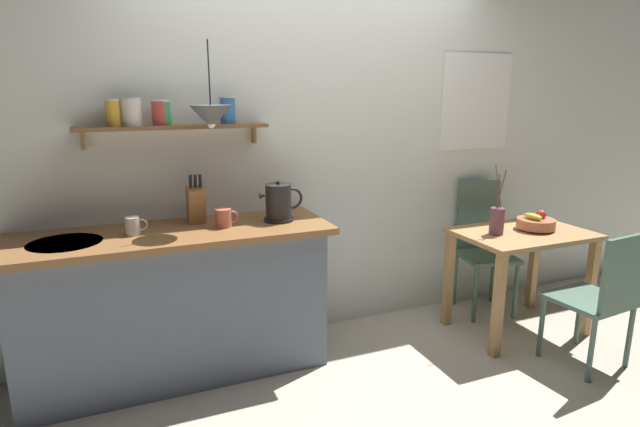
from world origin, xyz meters
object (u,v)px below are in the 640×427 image
fruit_bowl (536,223)px  twig_vase (497,220)px  coffee_mug_spare (224,218)px  coffee_mug_by_sink (133,226)px  pendant_lamp (211,117)px  dining_table (521,250)px  electric_kettle (279,203)px  knife_block (196,204)px  dining_chair_far (482,241)px  dining_chair_near (602,294)px

fruit_bowl → twig_vase: (-0.34, 0.02, 0.05)m
fruit_bowl → coffee_mug_spare: size_ratio=1.88×
coffee_mug_by_sink → pendant_lamp: bearing=-2.5°
fruit_bowl → twig_vase: bearing=177.2°
dining_table → electric_kettle: (-1.70, 0.29, 0.43)m
twig_vase → knife_block: 2.00m
dining_table → coffee_mug_by_sink: coffee_mug_by_sink is taller
dining_table → twig_vase: bearing=177.1°
dining_chair_far → twig_vase: twig_vase is taller
fruit_bowl → knife_block: 2.34m
coffee_mug_spare → twig_vase: bearing=-8.1°
coffee_mug_by_sink → dining_table: bearing=-6.6°
electric_kettle → dining_chair_near: bearing=-26.8°
twig_vase → coffee_mug_by_sink: size_ratio=3.93×
electric_kettle → knife_block: 0.50m
twig_vase → coffee_mug_spare: twig_vase is taller
dining_chair_far → coffee_mug_spare: bearing=-175.8°
electric_kettle → coffee_mug_spare: bearing=-177.1°
fruit_bowl → dining_chair_far: bearing=103.2°
fruit_bowl → electric_kettle: size_ratio=0.95×
twig_vase → knife_block: twig_vase is taller
dining_table → twig_vase: size_ratio=1.89×
knife_block → coffee_mug_spare: (0.13, -0.15, -0.06)m
dining_chair_far → twig_vase: size_ratio=2.11×
coffee_mug_by_sink → coffee_mug_spare: coffee_mug_spare is taller
knife_block → coffee_mug_spare: size_ratio=2.17×
coffee_mug_by_sink → dining_chair_far: bearing=2.8°
dining_chair_far → electric_kettle: 1.78m
coffee_mug_by_sink → dining_chair_near: bearing=-19.0°
dining_table → dining_chair_near: size_ratio=1.03×
twig_vase → pendant_lamp: (-1.86, 0.26, 0.72)m
twig_vase → coffee_mug_by_sink: 2.34m
dining_chair_near → knife_block: size_ratio=2.95×
coffee_mug_spare → electric_kettle: bearing=2.9°
electric_kettle → knife_block: size_ratio=0.91×
coffee_mug_by_sink → twig_vase: bearing=-7.0°
dining_table → dining_chair_near: (0.08, -0.61, -0.11)m
dining_chair_far → coffee_mug_by_sink: bearing=-177.2°
dining_table → pendant_lamp: pendant_lamp is taller
dining_chair_far → knife_block: size_ratio=3.37×
pendant_lamp → coffee_mug_spare: bearing=-8.7°
dining_table → knife_block: size_ratio=3.03×
coffee_mug_spare → fruit_bowl: bearing=-7.2°
fruit_bowl → knife_block: size_ratio=0.87×
dining_table → coffee_mug_spare: 2.09m
dining_chair_far → coffee_mug_spare: 2.11m
dining_table → fruit_bowl: (0.11, -0.00, 0.19)m
dining_table → fruit_bowl: size_ratio=3.49×
twig_vase → coffee_mug_spare: (-1.82, 0.26, 0.13)m
dining_table → pendant_lamp: (-2.09, 0.28, 0.96)m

